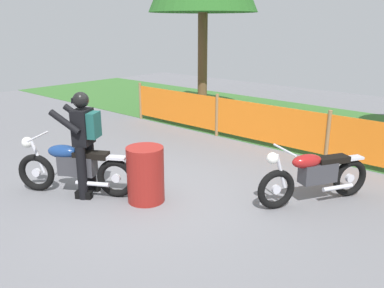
% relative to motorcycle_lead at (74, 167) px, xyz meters
% --- Properties ---
extents(ground, '(24.00, 24.00, 0.02)m').
position_rel_motorcycle_lead_xyz_m(ground, '(0.97, 0.80, -0.48)').
color(ground, slate).
extents(grass_verge, '(24.00, 5.20, 0.01)m').
position_rel_motorcycle_lead_xyz_m(grass_verge, '(0.97, 6.89, -0.46)').
color(grass_verge, '#386B2D').
rests_on(grass_verge, ground).
extents(barrier_fence, '(8.56, 0.08, 1.05)m').
position_rel_motorcycle_lead_xyz_m(barrier_fence, '(0.97, 4.29, 0.08)').
color(barrier_fence, olive).
rests_on(barrier_fence, ground).
extents(motorcycle_lead, '(1.79, 1.14, 0.96)m').
position_rel_motorcycle_lead_xyz_m(motorcycle_lead, '(0.00, 0.00, 0.00)').
color(motorcycle_lead, black).
rests_on(motorcycle_lead, ground).
extents(motorcycle_trailing, '(1.06, 1.78, 0.93)m').
position_rel_motorcycle_lead_xyz_m(motorcycle_trailing, '(3.06, 2.28, -0.01)').
color(motorcycle_trailing, black).
rests_on(motorcycle_trailing, ground).
extents(rider_lead, '(0.79, 0.71, 1.69)m').
position_rel_motorcycle_lead_xyz_m(rider_lead, '(0.19, 0.12, 0.49)').
color(rider_lead, black).
rests_on(rider_lead, ground).
extents(oil_drum, '(0.58, 0.58, 0.88)m').
position_rel_motorcycle_lead_xyz_m(oil_drum, '(1.07, 0.58, -0.03)').
color(oil_drum, maroon).
rests_on(oil_drum, ground).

